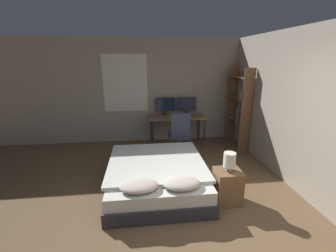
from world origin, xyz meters
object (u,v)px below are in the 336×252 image
object	(u,v)px
computer_mouse	(189,117)
bedside_lamp	(230,160)
monitor_left	(165,105)
desk	(177,120)
monitor_right	(187,105)
keyboard	(179,118)
bookshelf	(240,105)
nightstand	(227,186)
office_chair	(179,138)
bed	(157,175)

from	to	relation	value
computer_mouse	bedside_lamp	bearing A→B (deg)	-87.09
monitor_left	bedside_lamp	bearing A→B (deg)	-76.72
bedside_lamp	monitor_left	xyz separation A→B (m)	(-0.67, 2.84, 0.29)
desk	monitor_right	world-z (taller)	monitor_right
keyboard	bookshelf	size ratio (longest dim) A/B	0.17
monitor_left	desk	bearing A→B (deg)	-37.28
nightstand	office_chair	size ratio (longest dim) A/B	0.53
bed	bookshelf	size ratio (longest dim) A/B	0.97
keyboard	office_chair	world-z (taller)	office_chair
bedside_lamp	desk	xyz separation A→B (m)	(-0.38, 2.62, -0.06)
bedside_lamp	bookshelf	world-z (taller)	bookshelf
office_chair	bed	bearing A→B (deg)	-114.38
bed	desk	distance (m)	2.24
monitor_left	office_chair	size ratio (longest dim) A/B	0.50
monitor_right	bookshelf	size ratio (longest dim) A/B	0.26
monitor_right	keyboard	size ratio (longest dim) A/B	1.51
keyboard	computer_mouse	bearing A→B (deg)	0.00
monitor_right	keyboard	world-z (taller)	monitor_right
computer_mouse	office_chair	bearing A→B (deg)	-122.77
bedside_lamp	computer_mouse	bearing A→B (deg)	92.91
bedside_lamp	computer_mouse	size ratio (longest dim) A/B	4.20
bedside_lamp	desk	world-z (taller)	bedside_lamp
desk	computer_mouse	distance (m)	0.36
bedside_lamp	monitor_left	distance (m)	2.94
desk	monitor_right	distance (m)	0.50
bed	keyboard	bearing A→B (deg)	69.95
bed	bookshelf	world-z (taller)	bookshelf
bed	monitor_right	size ratio (longest dim) A/B	3.74
monitor_right	keyboard	distance (m)	0.58
desk	monitor_left	distance (m)	0.50
monitor_right	office_chair	size ratio (longest dim) A/B	0.50
nightstand	bookshelf	size ratio (longest dim) A/B	0.27
bed	computer_mouse	size ratio (longest dim) A/B	27.55
bed	nightstand	bearing A→B (deg)	-26.79
keyboard	computer_mouse	xyz separation A→B (m)	(0.26, 0.00, 0.01)
monitor_left	monitor_right	xyz separation A→B (m)	(0.58, 0.00, 0.00)
monitor_right	bedside_lamp	bearing A→B (deg)	-88.08
bedside_lamp	keyboard	size ratio (longest dim) A/B	0.86
keyboard	monitor_left	bearing A→B (deg)	123.50
desk	office_chair	distance (m)	0.76
bedside_lamp	office_chair	xyz separation A→B (m)	(-0.45, 1.90, -0.30)
nightstand	keyboard	size ratio (longest dim) A/B	1.60
bed	bookshelf	distance (m)	2.93
bedside_lamp	bookshelf	size ratio (longest dim) A/B	0.15
nightstand	bedside_lamp	xyz separation A→B (m)	(0.00, 0.00, 0.45)
nightstand	bed	bearing A→B (deg)	153.21
bed	computer_mouse	distance (m)	2.16
keyboard	monitor_right	bearing A→B (deg)	56.50
bedside_lamp	office_chair	world-z (taller)	office_chair
desk	monitor_right	bearing A→B (deg)	37.28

